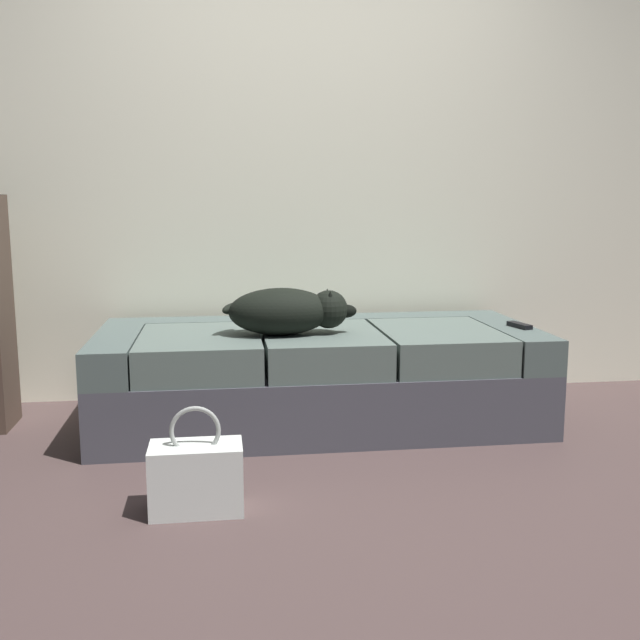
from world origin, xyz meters
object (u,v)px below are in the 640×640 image
(dog_dark, at_px, (289,311))
(handbag, at_px, (196,476))
(tv_remote, at_px, (519,325))
(couch, at_px, (319,376))

(dog_dark, relative_size, handbag, 1.68)
(handbag, bearing_deg, tv_remote, 29.74)
(couch, bearing_deg, tv_remote, -6.27)
(couch, height_order, dog_dark, dog_dark)
(dog_dark, distance_m, tv_remote, 1.13)
(dog_dark, bearing_deg, couch, 40.46)
(handbag, bearing_deg, couch, 60.22)
(dog_dark, distance_m, handbag, 1.04)
(tv_remote, xyz_separation_m, handbag, (-1.53, -0.88, -0.35))
(tv_remote, bearing_deg, handbag, -163.46)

